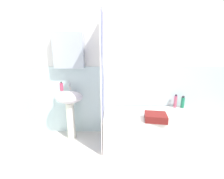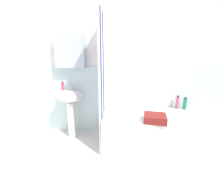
# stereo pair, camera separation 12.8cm
# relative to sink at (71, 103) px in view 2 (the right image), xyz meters

# --- Properties ---
(wall_back_tiled) EXTENTS (3.60, 0.18, 2.40)m
(wall_back_tiled) POSITION_rel_sink_xyz_m (0.91, 0.23, 0.53)
(wall_back_tiled) COLOR silver
(wall_back_tiled) RESTS_ON ground_plane
(sink) EXTENTS (0.44, 0.34, 0.83)m
(sink) POSITION_rel_sink_xyz_m (0.00, 0.00, 0.00)
(sink) COLOR white
(sink) RESTS_ON ground_plane
(faucet) EXTENTS (0.03, 0.12, 0.12)m
(faucet) POSITION_rel_sink_xyz_m (-0.00, 0.08, 0.28)
(faucet) COLOR silver
(faucet) RESTS_ON sink
(soap_dispenser) EXTENTS (0.05, 0.05, 0.15)m
(soap_dispenser) POSITION_rel_sink_xyz_m (-0.12, 0.03, 0.29)
(soap_dispenser) COLOR #CE4364
(soap_dispenser) RESTS_ON sink
(bathtub) EXTENTS (1.44, 0.67, 0.50)m
(bathtub) POSITION_rel_sink_xyz_m (1.29, -0.15, -0.36)
(bathtub) COLOR silver
(bathtub) RESTS_ON ground_plane
(shower_curtain) EXTENTS (0.01, 0.67, 2.00)m
(shower_curtain) POSITION_rel_sink_xyz_m (0.55, -0.15, 0.39)
(shower_curtain) COLOR white
(shower_curtain) RESTS_ON ground_plane
(conditioner_bottle) EXTENTS (0.06, 0.06, 0.21)m
(conditioner_bottle) POSITION_rel_sink_xyz_m (1.91, 0.12, -0.01)
(conditioner_bottle) COLOR #1E8259
(conditioner_bottle) RESTS_ON bathtub
(lotion_bottle) EXTENTS (0.05, 0.05, 0.23)m
(lotion_bottle) POSITION_rel_sink_xyz_m (1.79, 0.13, 0.00)
(lotion_bottle) COLOR #C75472
(lotion_bottle) RESTS_ON bathtub
(towel_folded) EXTENTS (0.33, 0.29, 0.10)m
(towel_folded) POSITION_rel_sink_xyz_m (1.31, -0.38, -0.05)
(towel_folded) COLOR maroon
(towel_folded) RESTS_ON bathtub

